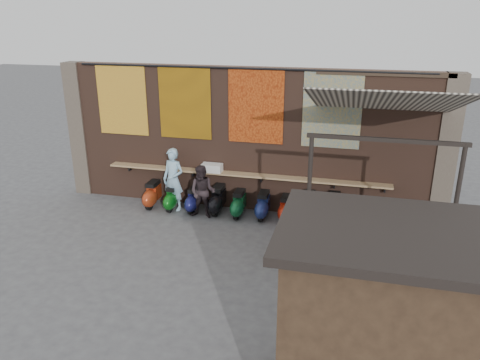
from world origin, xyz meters
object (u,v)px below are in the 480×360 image
(shelf_box, at_px, (212,168))
(scooter_stool_5, at_px, (263,206))
(scooter_stool_8, at_px, (333,210))
(scooter_stool_1, at_px, (172,198))
(scooter_stool_6, at_px, (285,209))
(shopper_tan, at_px, (310,231))
(market_stall, at_px, (380,329))
(scooter_stool_7, at_px, (308,209))
(diner_right, at_px, (203,192))
(diner_left, at_px, (173,179))
(shopper_grey, at_px, (440,237))
(scooter_stool_3, at_px, (218,200))
(scooter_stool_0, at_px, (153,194))
(scooter_stool_4, at_px, (239,204))
(shopper_navy, at_px, (305,233))
(scooter_stool_9, at_px, (359,216))
(scooter_stool_2, at_px, (194,200))

(shelf_box, xyz_separation_m, scooter_stool_5, (1.54, -0.29, -0.87))
(scooter_stool_8, bearing_deg, scooter_stool_5, -178.82)
(scooter_stool_1, relative_size, scooter_stool_5, 0.94)
(scooter_stool_5, relative_size, scooter_stool_6, 1.06)
(shopper_tan, height_order, market_stall, market_stall)
(scooter_stool_7, height_order, diner_right, diner_right)
(diner_left, distance_m, shopper_grey, 7.07)
(scooter_stool_7, xyz_separation_m, scooter_stool_8, (0.65, 0.08, -0.00))
(scooter_stool_3, bearing_deg, scooter_stool_7, -1.92)
(scooter_stool_0, relative_size, scooter_stool_4, 1.03)
(shelf_box, relative_size, scooter_stool_7, 0.65)
(shopper_navy, bearing_deg, diner_right, -62.48)
(scooter_stool_8, relative_size, shopper_tan, 0.54)
(scooter_stool_5, height_order, scooter_stool_9, scooter_stool_5)
(scooter_stool_2, bearing_deg, diner_right, -40.11)
(diner_right, bearing_deg, scooter_stool_9, 4.21)
(scooter_stool_0, height_order, scooter_stool_6, scooter_stool_0)
(shelf_box, relative_size, scooter_stool_8, 0.65)
(scooter_stool_3, distance_m, scooter_stool_4, 0.64)
(scooter_stool_3, bearing_deg, scooter_stool_0, -179.16)
(scooter_stool_5, relative_size, shopper_grey, 0.51)
(scooter_stool_0, bearing_deg, scooter_stool_1, -4.47)
(shelf_box, bearing_deg, scooter_stool_3, -47.47)
(market_stall, bearing_deg, shopper_navy, 111.47)
(scooter_stool_2, xyz_separation_m, diner_left, (-0.59, 0.02, 0.56))
(scooter_stool_3, bearing_deg, market_stall, -56.09)
(scooter_stool_1, bearing_deg, shelf_box, 16.81)
(scooter_stool_5, bearing_deg, shopper_grey, -21.92)
(scooter_stool_1, height_order, scooter_stool_7, scooter_stool_7)
(scooter_stool_7, height_order, market_stall, market_stall)
(scooter_stool_6, distance_m, scooter_stool_9, 1.95)
(shopper_tan, relative_size, market_stall, 0.59)
(shopper_grey, bearing_deg, scooter_stool_9, -14.61)
(scooter_stool_8, xyz_separation_m, shopper_grey, (2.36, -1.75, 0.34))
(scooter_stool_1, distance_m, scooter_stool_2, 0.64)
(shelf_box, height_order, market_stall, market_stall)
(scooter_stool_4, distance_m, diner_right, 1.06)
(scooter_stool_7, distance_m, shopper_grey, 3.47)
(scooter_stool_3, distance_m, scooter_stool_7, 2.55)
(scooter_stool_9, distance_m, diner_right, 4.22)
(scooter_stool_0, bearing_deg, scooter_stool_3, 0.84)
(diner_left, height_order, shopper_tan, diner_left)
(scooter_stool_9, height_order, shopper_navy, shopper_navy)
(scooter_stool_3, bearing_deg, shelf_box, 132.53)
(scooter_stool_2, bearing_deg, shelf_box, 34.69)
(scooter_stool_1, xyz_separation_m, scooter_stool_4, (1.96, -0.01, 0.02))
(scooter_stool_2, height_order, scooter_stool_8, scooter_stool_8)
(scooter_stool_2, relative_size, shopper_tan, 0.45)
(scooter_stool_6, relative_size, shopper_navy, 0.40)
(diner_right, xyz_separation_m, shopper_grey, (5.88, -1.37, 0.01))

